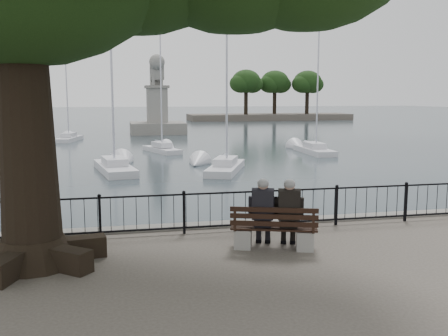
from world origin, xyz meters
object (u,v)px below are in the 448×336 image
object	(u,v)px
person_left	(263,215)
lion_monument	(157,114)
person_right	(289,216)
bench	(274,234)

from	to	relation	value
person_left	lion_monument	distance (m)	48.92
person_left	lion_monument	bearing A→B (deg)	88.33
person_right	person_left	bearing A→B (deg)	161.57
bench	lion_monument	bearing A→B (deg)	88.57
person_left	person_right	size ratio (longest dim) A/B	1.00
person_right	bench	bearing A→B (deg)	-179.89
bench	lion_monument	size ratio (longest dim) A/B	0.21
bench	lion_monument	world-z (taller)	lion_monument
bench	person_right	world-z (taller)	person_right
bench	person_left	world-z (taller)	person_left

